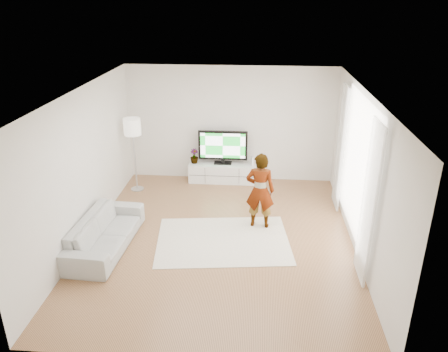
# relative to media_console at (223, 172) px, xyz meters

# --- Properties ---
(floor) EXTENTS (6.00, 6.00, 0.00)m
(floor) POSITION_rel_media_console_xyz_m (0.17, -2.76, -0.23)
(floor) COLOR #AE7C4E
(floor) RESTS_ON ground
(ceiling) EXTENTS (6.00, 6.00, 0.00)m
(ceiling) POSITION_rel_media_console_xyz_m (0.17, -2.76, 2.57)
(ceiling) COLOR white
(ceiling) RESTS_ON wall_back
(wall_left) EXTENTS (0.02, 6.00, 2.80)m
(wall_left) POSITION_rel_media_console_xyz_m (-2.33, -2.76, 1.17)
(wall_left) COLOR silver
(wall_left) RESTS_ON floor
(wall_right) EXTENTS (0.02, 6.00, 2.80)m
(wall_right) POSITION_rel_media_console_xyz_m (2.67, -2.76, 1.17)
(wall_right) COLOR silver
(wall_right) RESTS_ON floor
(wall_back) EXTENTS (5.00, 0.02, 2.80)m
(wall_back) POSITION_rel_media_console_xyz_m (0.17, 0.24, 1.17)
(wall_back) COLOR silver
(wall_back) RESTS_ON floor
(wall_front) EXTENTS (5.00, 0.02, 2.80)m
(wall_front) POSITION_rel_media_console_xyz_m (0.17, -5.76, 1.17)
(wall_front) COLOR silver
(wall_front) RESTS_ON floor
(window) EXTENTS (0.01, 2.60, 2.50)m
(window) POSITION_rel_media_console_xyz_m (2.65, -2.46, 1.22)
(window) COLOR white
(window) RESTS_ON wall_right
(curtain_near) EXTENTS (0.04, 0.70, 2.60)m
(curtain_near) POSITION_rel_media_console_xyz_m (2.57, -3.76, 1.12)
(curtain_near) COLOR white
(curtain_near) RESTS_ON floor
(curtain_far) EXTENTS (0.04, 0.70, 2.60)m
(curtain_far) POSITION_rel_media_console_xyz_m (2.57, -1.16, 1.12)
(curtain_far) COLOR white
(curtain_far) RESTS_ON floor
(media_console) EXTENTS (1.65, 0.47, 0.46)m
(media_console) POSITION_rel_media_console_xyz_m (0.00, 0.00, 0.00)
(media_console) COLOR white
(media_console) RESTS_ON floor
(television) EXTENTS (1.19, 0.23, 0.83)m
(television) POSITION_rel_media_console_xyz_m (0.00, 0.03, 0.68)
(television) COLOR black
(television) RESTS_ON media_console
(game_console) EXTENTS (0.08, 0.17, 0.22)m
(game_console) POSITION_rel_media_console_xyz_m (0.72, -0.00, 0.34)
(game_console) COLOR white
(game_console) RESTS_ON media_console
(potted_plant) EXTENTS (0.25, 0.25, 0.35)m
(potted_plant) POSITION_rel_media_console_xyz_m (-0.70, 0.00, 0.41)
(potted_plant) COLOR #3F7238
(potted_plant) RESTS_ON media_console
(rug) EXTENTS (2.67, 2.06, 0.01)m
(rug) POSITION_rel_media_console_xyz_m (0.24, -2.81, -0.23)
(rug) COLOR silver
(rug) RESTS_ON floor
(player) EXTENTS (0.59, 0.42, 1.54)m
(player) POSITION_rel_media_console_xyz_m (0.91, -2.18, 0.55)
(player) COLOR #334772
(player) RESTS_ON rug
(sofa) EXTENTS (0.93, 2.13, 0.61)m
(sofa) POSITION_rel_media_console_xyz_m (-1.88, -3.20, 0.07)
(sofa) COLOR #B9BAB4
(sofa) RESTS_ON floor
(floor_lamp) EXTENTS (0.39, 0.39, 1.74)m
(floor_lamp) POSITION_rel_media_console_xyz_m (-1.99, -0.65, 1.24)
(floor_lamp) COLOR silver
(floor_lamp) RESTS_ON floor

